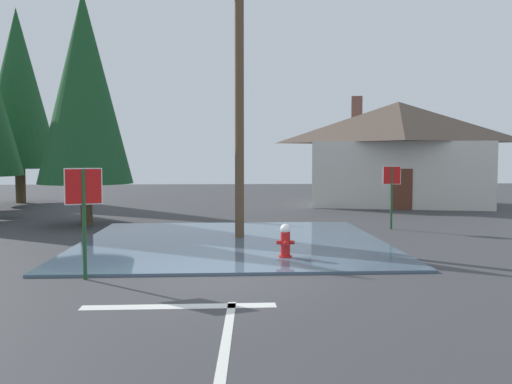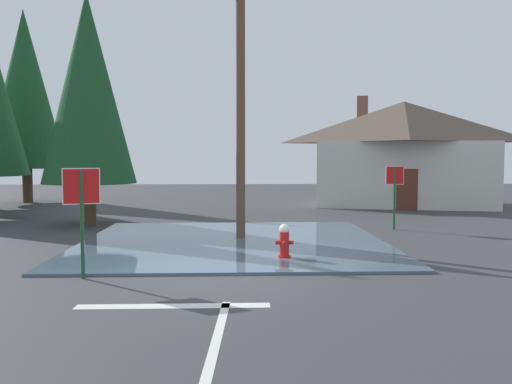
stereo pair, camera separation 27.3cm
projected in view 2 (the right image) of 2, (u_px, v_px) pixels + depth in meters
The scene contains 11 objects.
ground_plane at pixel (219, 278), 11.54m from camera, with size 80.00×80.00×0.10m, color #38383A.
flood_puddle at pixel (233, 242), 15.94m from camera, with size 8.91×8.91×0.07m, color #4C6075.
lane_stop_bar at pixel (173, 306), 9.13m from camera, with size 3.32×0.30×0.01m, color silver.
lane_center_stripe at pixel (217, 337), 7.54m from camera, with size 3.73×0.14×0.01m, color silver.
stop_sign_near at pixel (82, 200), 11.11m from camera, with size 0.72×0.28×2.32m.
fire_hydrant at pixel (284, 242), 13.26m from camera, with size 0.45×0.39×0.90m.
utility_pole at pixel (241, 104), 16.40m from camera, with size 1.60×0.28×8.03m.
stop_sign_far at pixel (395, 185), 18.81m from camera, with size 0.65×0.08×2.24m.
house at pixel (403, 152), 28.50m from camera, with size 10.57×8.04×5.94m.
pine_tree_tall_left at pixel (88, 88), 20.01m from camera, with size 3.49×3.49×8.71m.
pine_tree_short_left at pixel (25, 89), 29.94m from camera, with size 4.32×4.32×10.80m.
Camera 2 is at (0.38, -11.42, 2.53)m, focal length 37.56 mm.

